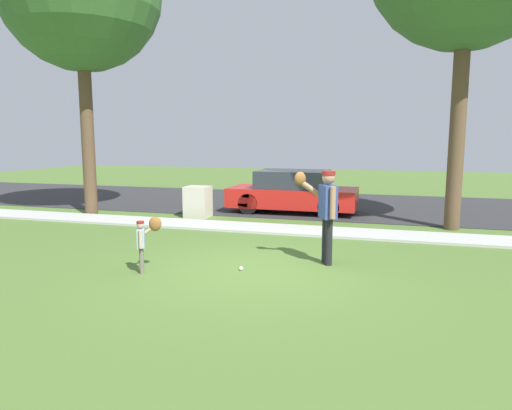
{
  "coord_description": "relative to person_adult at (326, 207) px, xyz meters",
  "views": [
    {
      "loc": [
        2.26,
        -7.74,
        2.35
      ],
      "look_at": [
        -0.34,
        1.18,
        1.0
      ],
      "focal_mm": 32.28,
      "sensor_mm": 36.0,
      "label": 1
    }
  ],
  "objects": [
    {
      "name": "utility_cabinet",
      "position": [
        -4.37,
        4.14,
        -0.63
      ],
      "size": [
        0.7,
        0.64,
        0.93
      ],
      "primitive_type": "cube",
      "color": "beige",
      "rests_on": "ground"
    },
    {
      "name": "parked_hatchback_red",
      "position": [
        -1.81,
        5.79,
        -0.43
      ],
      "size": [
        4.0,
        1.75,
        1.33
      ],
      "rotation": [
        0.0,
        0.0,
        3.14
      ],
      "color": "red",
      "rests_on": "road_surface"
    },
    {
      "name": "person_adult",
      "position": [
        0.0,
        0.0,
        0.0
      ],
      "size": [
        0.86,
        0.57,
        1.75
      ],
      "rotation": [
        0.0,
        0.0,
        -2.68
      ],
      "color": "black",
      "rests_on": "ground"
    },
    {
      "name": "ground_plane",
      "position": [
        -1.14,
        2.77,
        -1.09
      ],
      "size": [
        48.0,
        48.0,
        0.0
      ],
      "primitive_type": "plane",
      "color": "#4C6B2D"
    },
    {
      "name": "person_child",
      "position": [
        -2.94,
        -1.44,
        -0.45
      ],
      "size": [
        0.39,
        0.5,
        0.98
      ],
      "rotation": [
        0.0,
        0.0,
        0.46
      ],
      "color": "#6B6656",
      "rests_on": "ground"
    },
    {
      "name": "road_surface",
      "position": [
        -1.14,
        7.87,
        -1.08
      ],
      "size": [
        36.0,
        6.8,
        0.02
      ],
      "primitive_type": "cube",
      "color": "#2D2D30",
      "rests_on": "ground"
    },
    {
      "name": "sidewalk_strip",
      "position": [
        -1.14,
        2.87,
        -1.06
      ],
      "size": [
        36.0,
        1.2,
        0.06
      ],
      "primitive_type": "cube",
      "color": "#B2B2AD",
      "rests_on": "ground"
    },
    {
      "name": "baseball",
      "position": [
        -1.37,
        -0.87,
        -1.06
      ],
      "size": [
        0.07,
        0.07,
        0.07
      ],
      "primitive_type": "sphere",
      "color": "white",
      "rests_on": "ground"
    }
  ]
}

